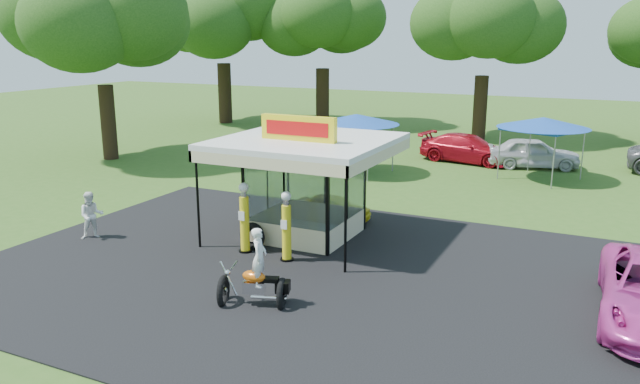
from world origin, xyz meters
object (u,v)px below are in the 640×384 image
at_px(bg_car_b, 467,148).
at_px(tent_west, 356,120).
at_px(bg_car_a, 281,145).
at_px(gas_pump_left, 245,220).
at_px(motorcycle, 257,275).
at_px(spectator_west, 92,216).
at_px(gas_pump_right, 287,228).
at_px(gas_station_kiosk, 306,186).
at_px(bg_car_c, 533,153).
at_px(kiosk_car, 333,207).
at_px(tent_east, 543,123).

distance_m(bg_car_b, tent_west, 7.03).
height_order(bg_car_a, tent_west, tent_west).
distance_m(gas_pump_left, bg_car_a, 15.96).
bearing_deg(motorcycle, spectator_west, 145.24).
bearing_deg(gas_pump_left, bg_car_b, 80.41).
xyz_separation_m(gas_pump_right, tent_west, (-2.93, 12.49, 1.61)).
distance_m(gas_pump_right, tent_west, 12.93).
xyz_separation_m(spectator_west, bg_car_a, (-1.44, 15.47, -0.10)).
bearing_deg(bg_car_a, gas_station_kiosk, -144.05).
height_order(gas_station_kiosk, tent_west, gas_station_kiosk).
bearing_deg(tent_west, bg_car_c, 33.68).
relative_size(gas_station_kiosk, bg_car_b, 1.05).
relative_size(gas_station_kiosk, kiosk_car, 1.92).
distance_m(motorcycle, spectator_west, 8.09).
distance_m(spectator_west, bg_car_b, 20.38).
bearing_deg(tent_east, bg_car_c, 103.58).
bearing_deg(gas_station_kiosk, bg_car_b, 82.59).
bearing_deg(bg_car_a, tent_east, -84.87).
height_order(bg_car_b, tent_west, tent_west).
xyz_separation_m(gas_pump_right, bg_car_a, (-8.36, 14.54, -0.34)).
bearing_deg(bg_car_b, tent_east, -113.53).
xyz_separation_m(gas_station_kiosk, kiosk_car, (-0.00, 2.21, -1.30)).
relative_size(bg_car_a, bg_car_c, 0.94).
bearing_deg(tent_east, gas_station_kiosk, -115.60).
height_order(gas_pump_right, bg_car_c, gas_pump_right).
distance_m(kiosk_car, spectator_west, 8.44).
xyz_separation_m(motorcycle, bg_car_b, (0.55, 20.80, -0.09)).
bearing_deg(kiosk_car, spectator_west, 131.13).
xyz_separation_m(gas_pump_left, bg_car_b, (2.97, 17.56, -0.34)).
relative_size(gas_pump_left, tent_east, 0.54).
xyz_separation_m(tent_west, tent_east, (8.39, 2.50, 0.02)).
relative_size(gas_station_kiosk, bg_car_a, 1.25).
bearing_deg(gas_pump_right, gas_station_kiosk, 103.28).
bearing_deg(spectator_west, bg_car_b, 20.60).
xyz_separation_m(gas_pump_right, bg_car_b, (1.42, 17.67, -0.30)).
xyz_separation_m(gas_pump_left, kiosk_car, (0.98, 4.50, -0.61)).
height_order(spectator_west, bg_car_b, spectator_west).
bearing_deg(tent_east, gas_pump_right, -110.02).
relative_size(bg_car_a, bg_car_b, 0.84).
xyz_separation_m(gas_pump_right, kiosk_car, (-0.57, 4.61, -0.57)).
bearing_deg(tent_west, bg_car_a, 159.32).
xyz_separation_m(kiosk_car, tent_east, (6.03, 10.38, 2.20)).
bearing_deg(gas_station_kiosk, bg_car_c, 70.55).
xyz_separation_m(bg_car_a, tent_east, (13.82, 0.45, 1.97)).
bearing_deg(bg_car_b, gas_pump_left, -179.63).
distance_m(gas_pump_right, motorcycle, 3.26).
height_order(motorcycle, kiosk_car, motorcycle).
distance_m(spectator_west, bg_car_a, 15.54).
distance_m(gas_station_kiosk, gas_pump_right, 2.58).
height_order(gas_pump_left, kiosk_car, gas_pump_left).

